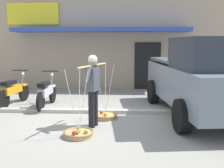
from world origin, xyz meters
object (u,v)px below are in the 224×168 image
Objects in this scene: fruit_vendor at (93,86)px; parked_truck at (202,78)px; fruit_basket_right_side at (105,115)px; motorcycle_nearest_shop at (14,91)px; fruit_basket_left_side at (79,133)px; motorcycle_second_in_row at (46,93)px.

fruit_vendor is 3.00m from parked_truck.
fruit_basket_right_side is 0.80× the size of motorcycle_nearest_shop.
parked_truck is (2.80, 1.07, 0.06)m from fruit_vendor.
fruit_basket_left_side is 0.80× the size of motorcycle_second_in_row.
parked_truck is (5.61, -0.98, 0.58)m from motorcycle_nearest_shop.
fruit_basket_left_side is 3.64m from parked_truck.
fruit_basket_left_side reaches higher than motorcycle_second_in_row.
parked_truck is (3.03, 1.77, 0.96)m from fruit_basket_left_side.
fruit_vendor is 3.51m from motorcycle_nearest_shop.
motorcycle_second_in_row is (-1.44, 2.53, 0.38)m from fruit_basket_left_side.
fruit_basket_left_side and fruit_basket_right_side have the same top height.
fruit_basket_left_side is at bearing -46.82° from motorcycle_nearest_shop.
parked_truck reaches higher than motorcycle_nearest_shop.
motorcycle_second_in_row is (-1.90, 1.13, 0.38)m from fruit_basket_right_side.
parked_truck reaches higher than fruit_basket_left_side.
fruit_basket_left_side reaches higher than motorcycle_nearest_shop.
fruit_basket_right_side is 2.24m from motorcycle_second_in_row.
fruit_vendor reaches higher than fruit_basket_right_side.
fruit_basket_left_side is 1.00× the size of fruit_basket_right_side.
motorcycle_second_in_row is 4.58m from parked_truck.
fruit_basket_right_side is 0.80× the size of motorcycle_second_in_row.
motorcycle_nearest_shop is (-2.80, 2.04, -0.52)m from fruit_vendor.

